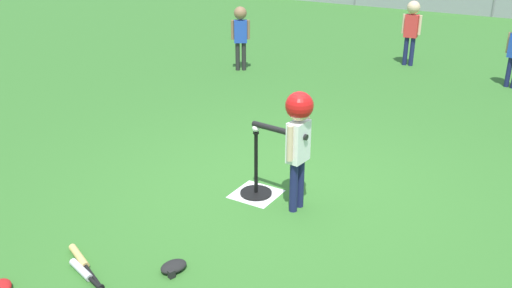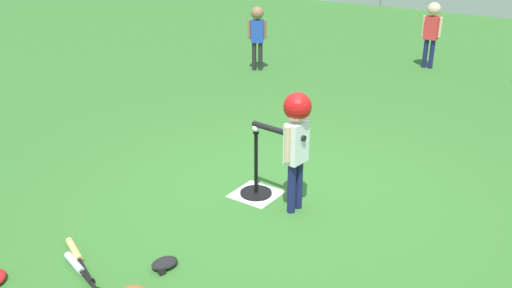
# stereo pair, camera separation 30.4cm
# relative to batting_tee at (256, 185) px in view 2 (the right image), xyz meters

# --- Properties ---
(ground_plane) EXTENTS (60.00, 60.00, 0.00)m
(ground_plane) POSITION_rel_batting_tee_xyz_m (0.16, 0.22, -0.11)
(ground_plane) COLOR #336B28
(home_plate) EXTENTS (0.44, 0.44, 0.01)m
(home_plate) POSITION_rel_batting_tee_xyz_m (0.00, -0.00, -0.10)
(home_plate) COLOR white
(home_plate) RESTS_ON ground_plane
(batting_tee) EXTENTS (0.32, 0.32, 0.68)m
(batting_tee) POSITION_rel_batting_tee_xyz_m (0.00, 0.00, 0.00)
(batting_tee) COLOR black
(batting_tee) RESTS_ON ground_plane
(baseball_on_tee) EXTENTS (0.07, 0.07, 0.07)m
(baseball_on_tee) POSITION_rel_batting_tee_xyz_m (0.00, -0.00, 0.61)
(baseball_on_tee) COLOR white
(baseball_on_tee) RESTS_ON batting_tee
(batter_child) EXTENTS (0.64, 0.33, 1.17)m
(batter_child) POSITION_rel_batting_tee_xyz_m (0.47, -0.04, 0.72)
(batter_child) COLOR #191E4C
(batter_child) RESTS_ON ground_plane
(fielder_deep_center) EXTENTS (0.29, 0.24, 1.13)m
(fielder_deep_center) POSITION_rel_batting_tee_xyz_m (-2.71, 3.91, 0.62)
(fielder_deep_center) COLOR #262626
(fielder_deep_center) RESTS_ON ground_plane
(fielder_near_right) EXTENTS (0.35, 0.23, 1.18)m
(fielder_near_right) POSITION_rel_batting_tee_xyz_m (-0.24, 5.82, 0.65)
(fielder_near_right) COLOR #191E4C
(fielder_near_right) RESTS_ON ground_plane
(spare_bat_silver) EXTENTS (0.59, 0.22, 0.06)m
(spare_bat_silver) POSITION_rel_batting_tee_xyz_m (-0.43, -1.86, -0.08)
(spare_bat_silver) COLOR silver
(spare_bat_silver) RESTS_ON ground_plane
(spare_bat_wood) EXTENTS (0.64, 0.32, 0.06)m
(spare_bat_wood) POSITION_rel_batting_tee_xyz_m (-0.58, -1.75, -0.08)
(spare_bat_wood) COLOR #DBB266
(spare_bat_wood) RESTS_ON ground_plane
(glove_by_plate) EXTENTS (0.22, 0.26, 0.07)m
(glove_by_plate) POSITION_rel_batting_tee_xyz_m (0.11, -1.43, -0.07)
(glove_by_plate) COLOR black
(glove_by_plate) RESTS_ON ground_plane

